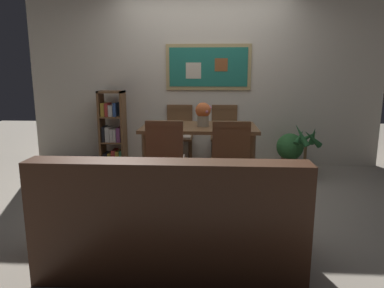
% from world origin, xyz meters
% --- Properties ---
extents(ground_plane, '(12.00, 12.00, 0.00)m').
position_xyz_m(ground_plane, '(0.00, 0.00, 0.00)').
color(ground_plane, gray).
extents(wall_back_with_painting, '(5.20, 0.14, 2.60)m').
position_xyz_m(wall_back_with_painting, '(0.00, 1.44, 1.30)').
color(wall_back_with_painting, beige).
rests_on(wall_back_with_painting, ground_plane).
extents(dining_table, '(1.42, 0.87, 0.73)m').
position_xyz_m(dining_table, '(-0.03, 0.48, 0.63)').
color(dining_table, brown).
rests_on(dining_table, ground_plane).
extents(dining_chair_near_right, '(0.40, 0.41, 0.91)m').
position_xyz_m(dining_chair_near_right, '(0.33, -0.31, 0.54)').
color(dining_chair_near_right, brown).
rests_on(dining_chair_near_right, ground_plane).
extents(dining_chair_far_right, '(0.40, 0.41, 0.91)m').
position_xyz_m(dining_chair_far_right, '(0.31, 1.29, 0.54)').
color(dining_chair_far_right, brown).
rests_on(dining_chair_far_right, ground_plane).
extents(dining_chair_far_left, '(0.40, 0.41, 0.91)m').
position_xyz_m(dining_chair_far_left, '(-0.36, 1.26, 0.54)').
color(dining_chair_far_left, brown).
rests_on(dining_chair_far_left, ground_plane).
extents(dining_chair_near_left, '(0.40, 0.41, 0.91)m').
position_xyz_m(dining_chair_near_left, '(-0.35, -0.31, 0.54)').
color(dining_chair_near_left, brown).
rests_on(dining_chair_near_left, ground_plane).
extents(leather_couch, '(1.80, 0.84, 0.84)m').
position_xyz_m(leather_couch, '(-0.15, -1.50, 0.31)').
color(leather_couch, '#472819').
rests_on(leather_couch, ground_plane).
extents(bookshelf, '(0.36, 0.28, 1.12)m').
position_xyz_m(bookshelf, '(-1.33, 1.17, 0.50)').
color(bookshelf, brown).
rests_on(bookshelf, ground_plane).
extents(potted_ivy, '(0.38, 0.38, 0.56)m').
position_xyz_m(potted_ivy, '(1.24, 1.07, 0.31)').
color(potted_ivy, brown).
rests_on(potted_ivy, ground_plane).
extents(potted_palm, '(0.39, 0.42, 0.74)m').
position_xyz_m(potted_palm, '(1.37, 0.75, 0.31)').
color(potted_palm, '#B2ADA3').
rests_on(potted_palm, ground_plane).
extents(flower_vase, '(0.20, 0.19, 0.30)m').
position_xyz_m(flower_vase, '(0.02, 0.43, 0.89)').
color(flower_vase, tan).
rests_on(flower_vase, dining_table).
extents(tv_remote, '(0.14, 0.14, 0.02)m').
position_xyz_m(tv_remote, '(0.39, 0.34, 0.74)').
color(tv_remote, black).
rests_on(tv_remote, dining_table).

